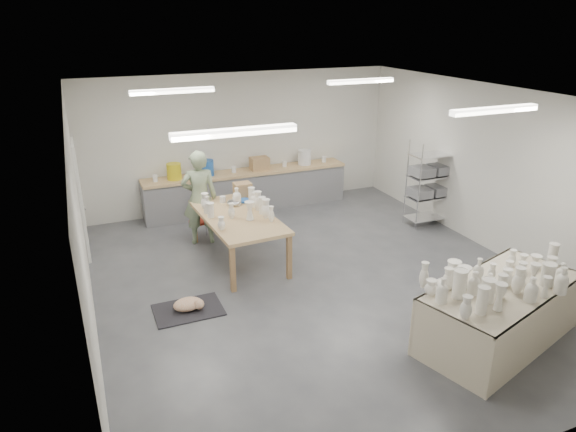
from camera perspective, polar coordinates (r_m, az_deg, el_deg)
name	(u,v)px	position (r m, az deg, el deg)	size (l,w,h in m)	color
room	(313,160)	(7.87, 2.78, 6.22)	(8.00, 8.02, 3.00)	#424449
back_counter	(247,189)	(11.56, -4.57, 3.03)	(4.60, 0.60, 1.24)	tan
wire_shelf	(430,182)	(10.97, 15.48, 3.66)	(0.88, 0.48, 1.80)	silver
drying_table	(499,311)	(7.45, 22.41, -9.73)	(2.58, 1.80, 1.20)	olive
work_table	(239,212)	(9.14, -5.47, 0.46)	(1.26, 2.32, 1.21)	tan
rug	(188,310)	(7.93, -11.02, -10.20)	(1.00, 0.70, 0.02)	black
cat	(189,304)	(7.87, -10.91, -9.58)	(0.46, 0.35, 0.19)	white
potter	(200,198)	(9.80, -9.79, 2.02)	(0.67, 0.44, 1.83)	gray
red_stool	(198,222)	(10.26, -9.93, -0.68)	(0.39, 0.39, 0.35)	red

